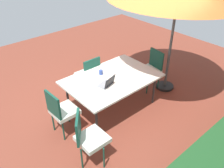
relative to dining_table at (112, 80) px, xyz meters
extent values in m
cube|color=brown|center=(0.00, 0.00, -0.73)|extent=(10.00, 10.00, 0.02)
cube|color=silver|center=(0.00, 0.00, 0.03)|extent=(1.93, 1.29, 0.04)
cylinder|color=#333333|center=(-0.81, -0.50, -0.36)|extent=(0.05, 0.05, 0.73)
cylinder|color=#333333|center=(0.81, -0.50, -0.36)|extent=(0.05, 0.05, 0.73)
cylinder|color=#333333|center=(-0.81, 0.50, -0.36)|extent=(0.05, 0.05, 0.73)
cylinder|color=#333333|center=(0.81, 0.50, -0.36)|extent=(0.05, 0.05, 0.73)
cylinder|color=#4C4C4C|center=(-1.53, 0.28, 0.56)|extent=(0.06, 0.06, 2.56)
cylinder|color=black|center=(-1.53, 0.28, -0.69)|extent=(0.44, 0.44, 0.06)
cube|color=silver|center=(-1.19, 0.01, -0.23)|extent=(0.46, 0.46, 0.08)
cube|color=#144738|center=(-1.40, 0.04, 0.03)|extent=(0.10, 0.44, 0.45)
cylinder|color=#144738|center=(-1.03, -0.19, -0.50)|extent=(0.03, 0.03, 0.45)
cylinder|color=#144738|center=(-0.99, 0.16, -0.50)|extent=(0.03, 0.03, 0.45)
cylinder|color=#144738|center=(-1.39, -0.15, -0.50)|extent=(0.03, 0.03, 0.45)
cylinder|color=#144738|center=(-1.34, 0.21, -0.50)|extent=(0.03, 0.03, 0.45)
cube|color=silver|center=(0.05, -0.83, -0.23)|extent=(0.46, 0.46, 0.08)
cube|color=#144738|center=(0.05, -0.62, 0.03)|extent=(0.44, 0.04, 0.45)
cylinder|color=#144738|center=(-0.13, -1.01, -0.50)|extent=(0.03, 0.03, 0.45)
cylinder|color=#144738|center=(0.23, -1.01, -0.50)|extent=(0.03, 0.03, 0.45)
cylinder|color=#144738|center=(-0.13, -0.65, -0.50)|extent=(0.03, 0.03, 0.45)
cylinder|color=#144738|center=(0.23, -0.65, -0.50)|extent=(0.03, 0.03, 0.45)
cube|color=silver|center=(1.17, -0.03, -0.23)|extent=(0.46, 0.46, 0.08)
cube|color=#144738|center=(1.38, -0.02, 0.03)|extent=(0.06, 0.44, 0.45)
cylinder|color=#144738|center=(0.98, 0.14, -0.50)|extent=(0.03, 0.03, 0.45)
cylinder|color=#144738|center=(0.99, -0.22, -0.50)|extent=(0.03, 0.03, 0.45)
cylinder|color=#144738|center=(1.34, 0.16, -0.50)|extent=(0.03, 0.03, 0.45)
cylinder|color=#144738|center=(1.35, -0.20, -0.50)|extent=(0.03, 0.03, 0.45)
cube|color=silver|center=(1.20, 0.88, -0.23)|extent=(0.46, 0.46, 0.08)
cube|color=#144738|center=(1.36, 0.75, 0.03)|extent=(0.30, 0.37, 0.45)
cylinder|color=#144738|center=(1.17, 1.13, -0.50)|extent=(0.03, 0.03, 0.45)
cylinder|color=#144738|center=(0.95, 0.85, -0.50)|extent=(0.03, 0.03, 0.45)
cylinder|color=#144738|center=(1.45, 0.91, -0.50)|extent=(0.03, 0.03, 0.45)
cylinder|color=#144738|center=(1.23, 0.63, -0.50)|extent=(0.03, 0.03, 0.45)
cube|color=gray|center=(0.27, 0.11, 0.05)|extent=(0.37, 0.29, 0.02)
cube|color=black|center=(0.24, 0.22, 0.16)|extent=(0.32, 0.13, 0.20)
cylinder|color=#334C99|center=(0.08, -0.26, 0.10)|extent=(0.08, 0.08, 0.10)
camera|label=1|loc=(2.76, 3.15, 2.63)|focal=37.78mm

